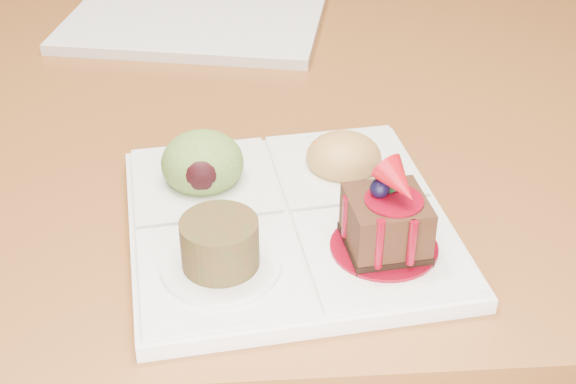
{
  "coord_description": "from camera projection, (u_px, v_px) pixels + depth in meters",
  "views": [
    {
      "loc": [
        0.06,
        -1.24,
        1.11
      ],
      "look_at": [
        0.09,
        -0.75,
        0.79
      ],
      "focal_mm": 50.0,
      "sensor_mm": 36.0,
      "label": 1
    }
  ],
  "objects": [
    {
      "name": "ground",
      "position": [
        219.0,
        309.0,
        1.64
      ],
      "size": [
        6.0,
        6.0,
        0.0
      ],
      "primitive_type": "plane",
      "color": "brown"
    },
    {
      "name": "second_plate",
      "position": [
        202.0,
        8.0,
        0.97
      ],
      "size": [
        0.34,
        0.34,
        0.01
      ],
      "primitive_type": "cube",
      "rotation": [
        0.0,
        0.0,
        -0.2
      ],
      "color": "white",
      "rests_on": "dining_table"
    },
    {
      "name": "sampler_plate",
      "position": [
        285.0,
        208.0,
        0.6
      ],
      "size": [
        0.26,
        0.26,
        0.09
      ],
      "rotation": [
        0.0,
        0.0,
        0.13
      ],
      "color": "white",
      "rests_on": "dining_table"
    }
  ]
}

